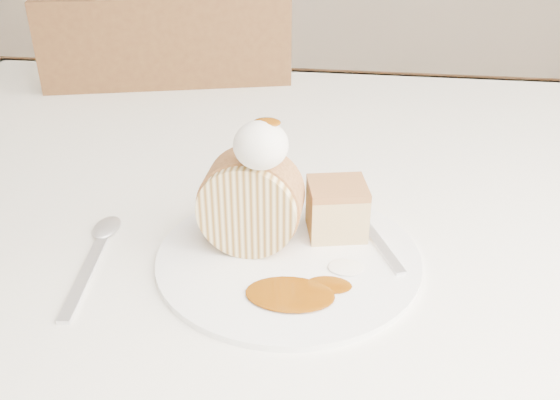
# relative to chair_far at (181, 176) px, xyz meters

# --- Properties ---
(table) EXTENTS (1.40, 0.90, 0.75)m
(table) POSITION_rel_chair_far_xyz_m (0.35, -0.43, 0.14)
(table) COLOR white
(table) RESTS_ON ground
(chair_far) EXTENTS (0.52, 0.52, 0.90)m
(chair_far) POSITION_rel_chair_far_xyz_m (0.00, 0.00, 0.00)
(chair_far) COLOR brown
(chair_far) RESTS_ON ground
(plate) EXTENTS (0.32, 0.32, 0.01)m
(plate) POSITION_rel_chair_far_xyz_m (0.30, -0.60, 0.24)
(plate) COLOR white
(plate) RESTS_ON table
(roulade_slice) EXTENTS (0.10, 0.06, 0.10)m
(roulade_slice) POSITION_rel_chair_far_xyz_m (0.26, -0.59, 0.29)
(roulade_slice) COLOR beige
(roulade_slice) RESTS_ON plate
(cake_chunk) EXTENTS (0.07, 0.07, 0.05)m
(cake_chunk) POSITION_rel_chair_far_xyz_m (0.34, -0.55, 0.27)
(cake_chunk) COLOR #BA7B46
(cake_chunk) RESTS_ON plate
(whipped_cream) EXTENTS (0.05, 0.05, 0.05)m
(whipped_cream) POSITION_rel_chair_far_xyz_m (0.27, -0.61, 0.36)
(whipped_cream) COLOR white
(whipped_cream) RESTS_ON roulade_slice
(caramel_drizzle) EXTENTS (0.03, 0.02, 0.01)m
(caramel_drizzle) POSITION_rel_chair_far_xyz_m (0.27, -0.60, 0.39)
(caramel_drizzle) COLOR #713704
(caramel_drizzle) RESTS_ON whipped_cream
(caramel_pool) EXTENTS (0.09, 0.07, 0.00)m
(caramel_pool) POSITION_rel_chair_far_xyz_m (0.31, -0.67, 0.24)
(caramel_pool) COLOR #713704
(caramel_pool) RESTS_ON plate
(fork) EXTENTS (0.08, 0.16, 0.00)m
(fork) POSITION_rel_chair_far_xyz_m (0.39, -0.57, 0.24)
(fork) COLOR silver
(fork) RESTS_ON plate
(spoon) EXTENTS (0.04, 0.17, 0.00)m
(spoon) POSITION_rel_chair_far_xyz_m (0.10, -0.66, 0.24)
(spoon) COLOR silver
(spoon) RESTS_ON table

